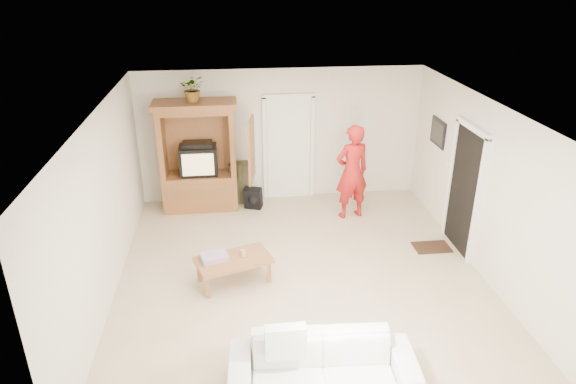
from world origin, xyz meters
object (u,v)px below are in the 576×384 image
object	(u,v)px
armoire	(200,163)
sofa	(323,368)
coffee_table	(234,261)
man	(352,172)

from	to	relation	value
armoire	sofa	world-z (taller)	armoire
armoire	coffee_table	distance (m)	2.80
armoire	sofa	bearing A→B (deg)	-73.23
armoire	sofa	xyz separation A→B (m)	(1.49, -4.95, -0.61)
man	coffee_table	size ratio (longest dim) A/B	1.48
coffee_table	armoire	bearing A→B (deg)	83.69
armoire	sofa	distance (m)	5.20
armoire	coffee_table	world-z (taller)	armoire
sofa	armoire	bearing A→B (deg)	110.19
armoire	man	size ratio (longest dim) A/B	1.18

